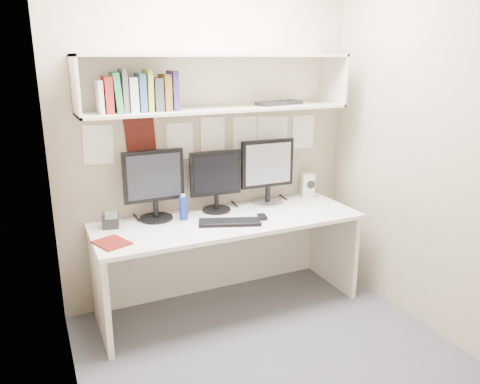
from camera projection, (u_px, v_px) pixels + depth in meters
name	position (u px, v px, depth m)	size (l,w,h in m)	color
floor	(267.00, 350.00, 3.15)	(2.40, 2.00, 0.01)	#47464B
wall_back	(210.00, 136.00, 3.66)	(2.40, 0.02, 2.60)	tan
wall_front	(386.00, 209.00, 1.91)	(2.40, 0.02, 2.60)	tan
wall_left	(56.00, 183.00, 2.31)	(0.02, 2.00, 2.60)	tan
wall_right	(422.00, 146.00, 3.27)	(0.02, 2.00, 2.60)	tan
desk	(229.00, 263.00, 3.61)	(2.00, 0.70, 0.73)	silver
overhead_hutch	(216.00, 82.00, 3.42)	(2.00, 0.38, 0.40)	beige
pinned_papers	(211.00, 143.00, 3.67)	(1.92, 0.01, 0.48)	white
monitor_left	(154.00, 183.00, 3.43)	(0.45, 0.25, 0.52)	black
monitor_center	(216.00, 179.00, 3.63)	(0.41, 0.22, 0.48)	black
monitor_right	(268.00, 170.00, 3.80)	(0.46, 0.25, 0.53)	#A5A5AA
keyboard	(230.00, 222.00, 3.40)	(0.45, 0.16, 0.02)	black
mouse	(262.00, 217.00, 3.50)	(0.06, 0.10, 0.03)	black
speaker	(307.00, 185.00, 4.03)	(0.13, 0.13, 0.20)	silver
blue_bottle	(184.00, 208.00, 3.47)	(0.06, 0.06, 0.20)	navy
maroon_notebook	(112.00, 243.00, 3.04)	(0.18, 0.22, 0.01)	#611410
desk_phone	(111.00, 221.00, 3.31)	(0.13, 0.12, 0.14)	black
book_stack	(138.00, 93.00, 3.14)	(0.53, 0.18, 0.29)	silver
hutch_tray	(279.00, 103.00, 3.64)	(0.38, 0.15, 0.03)	black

